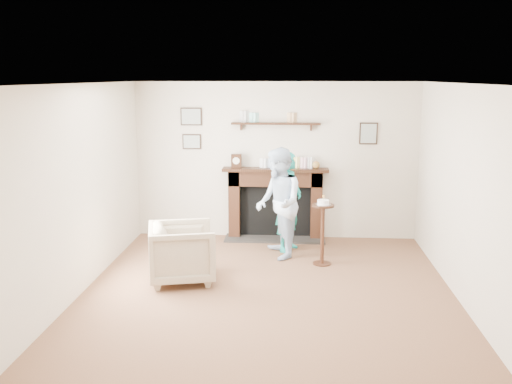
% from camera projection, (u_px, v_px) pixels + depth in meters
% --- Properties ---
extents(ground, '(5.00, 5.00, 0.00)m').
position_uv_depth(ground, '(268.00, 293.00, 6.93)').
color(ground, brown).
rests_on(ground, ground).
extents(room_shell, '(4.54, 5.02, 2.52)m').
position_uv_depth(room_shell, '(271.00, 153.00, 7.28)').
color(room_shell, beige).
rests_on(room_shell, ground).
extents(armchair, '(0.99, 0.97, 0.75)m').
position_uv_depth(armchair, '(183.00, 280.00, 7.34)').
color(armchair, '#C6BA93').
rests_on(armchair, ground).
extents(man, '(0.78, 0.90, 1.59)m').
position_uv_depth(man, '(278.00, 257.00, 8.30)').
color(man, '#ABBFD5').
rests_on(man, ground).
extents(woman, '(0.51, 0.63, 1.49)m').
position_uv_depth(woman, '(288.00, 250.00, 8.64)').
color(woman, teal).
rests_on(woman, ground).
extents(pedestal_table, '(0.31, 0.31, 0.98)m').
position_uv_depth(pedestal_table, '(323.00, 222.00, 7.85)').
color(pedestal_table, black).
rests_on(pedestal_table, ground).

